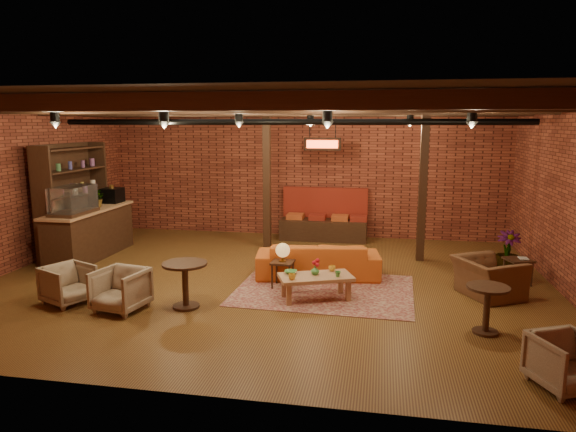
% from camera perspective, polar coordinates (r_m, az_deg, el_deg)
% --- Properties ---
extents(floor, '(10.00, 10.00, 0.00)m').
position_cam_1_polar(floor, '(9.39, -2.21, -7.25)').
color(floor, '#412210').
rests_on(floor, ground).
extents(ceiling, '(10.00, 8.00, 0.02)m').
position_cam_1_polar(ceiling, '(8.96, -2.36, 12.66)').
color(ceiling, black).
rests_on(ceiling, wall_back).
extents(wall_back, '(10.00, 0.02, 3.20)m').
position_cam_1_polar(wall_back, '(12.94, 1.62, 4.85)').
color(wall_back, maroon).
rests_on(wall_back, ground).
extents(wall_front, '(10.00, 0.02, 3.20)m').
position_cam_1_polar(wall_front, '(5.27, -11.87, -3.42)').
color(wall_front, maroon).
rests_on(wall_front, ground).
extents(wall_left, '(0.02, 8.00, 3.20)m').
position_cam_1_polar(wall_left, '(11.24, -28.04, 2.81)').
color(wall_left, maroon).
rests_on(wall_left, ground).
extents(wall_right, '(0.02, 8.00, 3.20)m').
position_cam_1_polar(wall_right, '(9.32, 29.28, 1.40)').
color(wall_right, maroon).
rests_on(wall_right, ground).
extents(ceiling_beams, '(9.80, 6.40, 0.22)m').
position_cam_1_polar(ceiling_beams, '(8.95, -2.35, 11.90)').
color(ceiling_beams, black).
rests_on(ceiling_beams, ceiling).
extents(ceiling_pipe, '(9.60, 0.12, 0.12)m').
position_cam_1_polar(ceiling_pipe, '(10.52, -0.39, 10.41)').
color(ceiling_pipe, black).
rests_on(ceiling_pipe, ceiling).
extents(post_left, '(0.16, 0.16, 3.20)m').
position_cam_1_polar(post_left, '(11.68, -2.36, 4.25)').
color(post_left, black).
rests_on(post_left, ground).
extents(post_right, '(0.16, 0.16, 3.20)m').
position_cam_1_polar(post_right, '(10.83, 14.77, 3.44)').
color(post_right, black).
rests_on(post_right, ground).
extents(service_counter, '(0.80, 2.50, 1.60)m').
position_cam_1_polar(service_counter, '(11.65, -21.20, -0.44)').
color(service_counter, black).
rests_on(service_counter, ground).
extents(plant_counter, '(0.35, 0.39, 0.30)m').
position_cam_1_polar(plant_counter, '(11.70, -20.41, 1.74)').
color(plant_counter, '#337F33').
rests_on(plant_counter, service_counter).
extents(shelving_hutch, '(0.52, 2.00, 2.40)m').
position_cam_1_polar(shelving_hutch, '(11.88, -22.72, 1.62)').
color(shelving_hutch, black).
rests_on(shelving_hutch, ground).
extents(banquette, '(2.10, 0.70, 1.00)m').
position_cam_1_polar(banquette, '(12.57, 3.98, -0.40)').
color(banquette, maroon).
rests_on(banquette, ground).
extents(service_sign, '(0.86, 0.06, 0.30)m').
position_cam_1_polar(service_sign, '(11.92, 3.84, 7.97)').
color(service_sign, '#FF4519').
rests_on(service_sign, ceiling).
extents(ceiling_spotlights, '(6.40, 4.40, 0.28)m').
position_cam_1_polar(ceiling_spotlights, '(8.95, -2.34, 10.49)').
color(ceiling_spotlights, black).
rests_on(ceiling_spotlights, ceiling).
extents(rug, '(3.06, 2.38, 0.01)m').
position_cam_1_polar(rug, '(8.91, 4.05, -8.21)').
color(rug, maroon).
rests_on(rug, floor).
extents(sofa, '(2.36, 1.19, 0.66)m').
position_cam_1_polar(sofa, '(9.57, 3.34, -4.86)').
color(sofa, '#C1521A').
rests_on(sofa, floor).
extents(coffee_table, '(1.30, 0.98, 0.65)m').
position_cam_1_polar(coffee_table, '(8.37, 3.00, -6.89)').
color(coffee_table, '#A26A4B').
rests_on(coffee_table, floor).
extents(side_table_lamp, '(0.39, 0.39, 0.79)m').
position_cam_1_polar(side_table_lamp, '(8.89, -0.59, -4.21)').
color(side_table_lamp, black).
rests_on(side_table_lamp, floor).
extents(round_table_left, '(0.69, 0.69, 0.72)m').
position_cam_1_polar(round_table_left, '(8.11, -11.36, -6.69)').
color(round_table_left, black).
rests_on(round_table_left, floor).
extents(armchair_a, '(0.84, 0.86, 0.68)m').
position_cam_1_polar(armchair_a, '(8.91, -23.25, -6.77)').
color(armchair_a, '#BAA990').
rests_on(armchair_a, floor).
extents(armchair_b, '(0.81, 0.77, 0.72)m').
position_cam_1_polar(armchair_b, '(8.29, -18.13, -7.58)').
color(armchair_b, '#BAA990').
rests_on(armchair_b, floor).
extents(armchair_right, '(1.03, 1.17, 0.86)m').
position_cam_1_polar(armchair_right, '(9.08, 21.41, -5.74)').
color(armchair_right, brown).
rests_on(armchair_right, floor).
extents(side_table_book, '(0.52, 0.52, 0.48)m').
position_cam_1_polar(side_table_book, '(9.99, 24.24, -4.54)').
color(side_table_book, black).
rests_on(side_table_book, floor).
extents(round_table_right, '(0.57, 0.57, 0.67)m').
position_cam_1_polar(round_table_right, '(7.53, 21.26, -8.88)').
color(round_table_right, black).
rests_on(round_table_right, floor).
extents(armchair_far, '(0.83, 0.81, 0.65)m').
position_cam_1_polar(armchair_far, '(6.45, 28.57, -13.85)').
color(armchair_far, '#BAA990').
rests_on(armchair_far, floor).
extents(plant_tall, '(1.39, 1.39, 2.38)m').
position_cam_1_polar(plant_tall, '(10.60, 23.54, 0.54)').
color(plant_tall, '#4C7F4C').
rests_on(plant_tall, floor).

